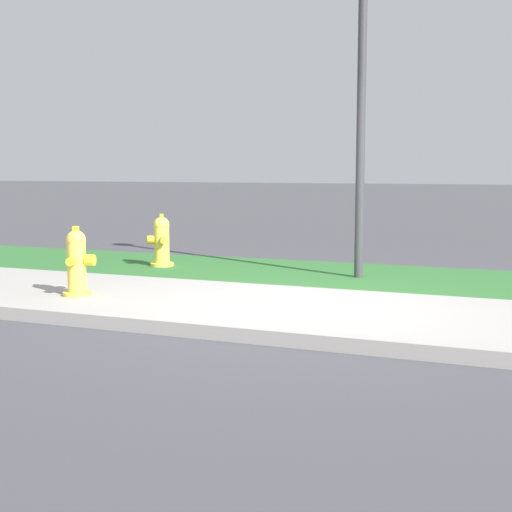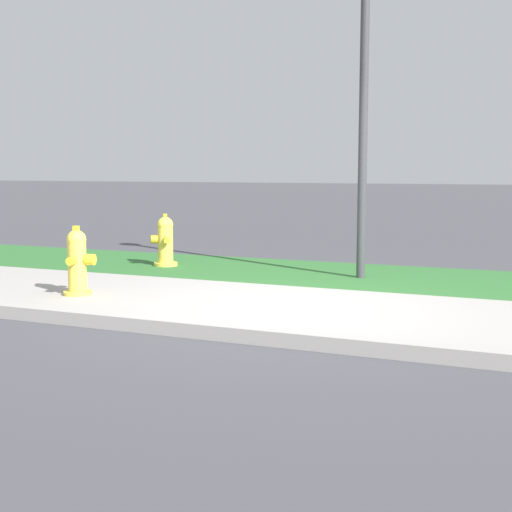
# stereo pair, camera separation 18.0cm
# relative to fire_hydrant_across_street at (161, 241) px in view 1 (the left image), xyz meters

# --- Properties ---
(ground_plane) EXTENTS (120.00, 120.00, 0.00)m
(ground_plane) POSITION_rel_fire_hydrant_across_street_xyz_m (2.68, -2.27, -0.35)
(ground_plane) COLOR #424247
(sidewalk_pavement) EXTENTS (18.00, 2.56, 0.01)m
(sidewalk_pavement) POSITION_rel_fire_hydrant_across_street_xyz_m (2.68, -2.27, -0.35)
(sidewalk_pavement) COLOR #9E9993
(sidewalk_pavement) RESTS_ON ground
(grass_verge) EXTENTS (18.00, 2.30, 0.01)m
(grass_verge) POSITION_rel_fire_hydrant_across_street_xyz_m (2.68, 0.16, -0.35)
(grass_verge) COLOR #2D662D
(grass_verge) RESTS_ON ground
(street_curb) EXTENTS (18.00, 0.16, 0.12)m
(street_curb) POSITION_rel_fire_hydrant_across_street_xyz_m (2.68, -3.63, -0.29)
(street_curb) COLOR #9E9993
(street_curb) RESTS_ON ground
(fire_hydrant_across_street) EXTENTS (0.37, 0.37, 0.74)m
(fire_hydrant_across_street) POSITION_rel_fire_hydrant_across_street_xyz_m (0.00, 0.00, 0.00)
(fire_hydrant_across_street) COLOR yellow
(fire_hydrant_across_street) RESTS_ON ground
(fire_hydrant_at_driveway) EXTENTS (0.36, 0.39, 0.76)m
(fire_hydrant_at_driveway) POSITION_rel_fire_hydrant_across_street_xyz_m (0.34, -2.44, 0.01)
(fire_hydrant_at_driveway) COLOR yellow
(fire_hydrant_at_driveway) RESTS_ON ground
(street_lamp) EXTENTS (0.32, 0.32, 4.26)m
(street_lamp) POSITION_rel_fire_hydrant_across_street_xyz_m (2.83, 0.00, 2.49)
(street_lamp) COLOR #3D3D42
(street_lamp) RESTS_ON ground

